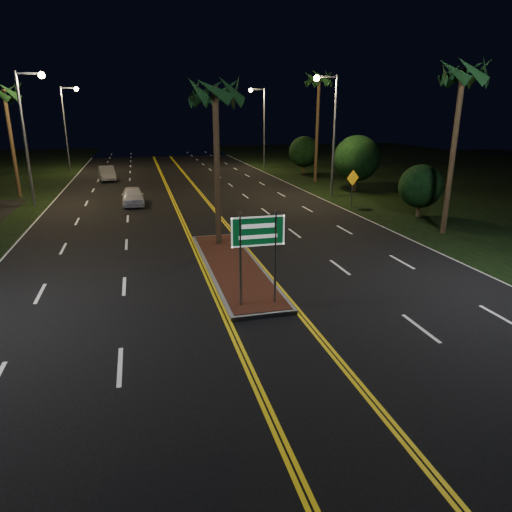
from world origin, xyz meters
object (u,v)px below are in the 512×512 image
object	(u,v)px
streetlight_left_mid	(29,123)
palm_right_near	(463,74)
palm_right_far	(319,80)
car_far	(107,172)
palm_left_far	(4,93)
streetlight_right_mid	(330,122)
streetlight_right_far	(261,119)
highway_sign	(258,240)
shrub_far	(304,152)
car_near	(133,195)
palm_median	(215,92)
streetlight_left_far	(68,119)
median_island	(233,267)
shrub_near	(421,186)
shrub_mid	(357,158)
warning_sign	(353,183)

from	to	relation	value
streetlight_left_mid	palm_right_near	bearing A→B (deg)	-31.20
palm_right_far	car_far	size ratio (longest dim) A/B	2.20
car_far	palm_left_far	bearing A→B (deg)	-134.81
streetlight_right_mid	streetlight_right_far	bearing A→B (deg)	90.00
highway_sign	shrub_far	bearing A→B (deg)	67.43
car_far	streetlight_right_mid	bearing A→B (deg)	-46.98
streetlight_left_mid	car_near	world-z (taller)	streetlight_left_mid
palm_median	shrub_far	bearing A→B (deg)	61.58
shrub_far	car_near	xyz separation A→B (m)	(-17.95, -13.44, -1.59)
streetlight_left_far	palm_left_far	world-z (taller)	streetlight_left_far
car_far	shrub_far	bearing A→B (deg)	-8.02
median_island	car_far	bearing A→B (deg)	102.82
streetlight_right_mid	palm_right_near	xyz separation A→B (m)	(1.89, -12.00, 2.56)
palm_right_near	shrub_near	size ratio (longest dim) A/B	2.82
highway_sign	shrub_mid	bearing A→B (deg)	56.56
median_island	car_near	world-z (taller)	car_near
streetlight_right_mid	shrub_near	size ratio (longest dim) A/B	2.73
median_island	warning_sign	distance (m)	15.51
streetlight_right_far	palm_right_near	distance (m)	32.16
streetlight_left_far	car_far	xyz separation A→B (m)	(3.98, -7.86, -4.88)
car_far	palm_right_far	bearing A→B (deg)	-25.16
palm_right_far	car_near	size ratio (longest dim) A/B	2.29
car_near	streetlight_right_far	bearing A→B (deg)	51.47
streetlight_left_mid	streetlight_right_mid	size ratio (longest dim) A/B	1.00
streetlight_left_mid	median_island	bearing A→B (deg)	-58.02
palm_median	palm_right_near	distance (m)	12.55
streetlight_left_far	palm_right_near	xyz separation A→B (m)	(23.11, -34.00, 2.56)
streetlight_right_far	palm_median	xyz separation A→B (m)	(-10.61, -31.50, 1.62)
median_island	streetlight_left_far	distance (m)	38.89
shrub_far	palm_median	bearing A→B (deg)	-118.42
palm_right_far	shrub_near	size ratio (longest dim) A/B	3.12
palm_left_far	car_far	size ratio (longest dim) A/B	1.88
shrub_near	car_far	xyz separation A→B (m)	(-20.13, 22.14, -1.17)
streetlight_right_far	palm_right_far	xyz separation A→B (m)	(2.19, -12.00, 3.49)
palm_left_far	palm_right_far	distance (m)	25.72
car_near	car_far	xyz separation A→B (m)	(-2.48, 13.58, 0.03)
median_island	streetlight_left_far	world-z (taller)	streetlight_left_far
streetlight_right_mid	palm_right_far	distance (m)	9.00
streetlight_left_mid	streetlight_left_far	bearing A→B (deg)	90.00
streetlight_right_far	shrub_mid	world-z (taller)	streetlight_right_far
car_far	median_island	bearing A→B (deg)	-84.81
palm_median	car_near	world-z (taller)	palm_median
median_island	highway_sign	world-z (taller)	highway_sign
median_island	car_far	size ratio (longest dim) A/B	2.19
streetlight_left_far	streetlight_right_far	world-z (taller)	same
median_island	streetlight_right_mid	world-z (taller)	streetlight_right_mid
highway_sign	shrub_mid	size ratio (longest dim) A/B	0.69
palm_right_far	streetlight_left_far	bearing A→B (deg)	149.12
streetlight_left_far	shrub_mid	bearing A→B (deg)	-39.10
streetlight_left_far	palm_median	world-z (taller)	streetlight_left_far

